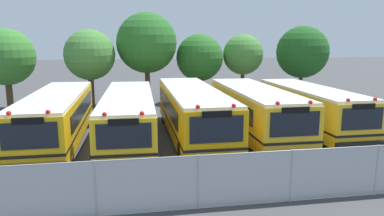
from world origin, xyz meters
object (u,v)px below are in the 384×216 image
at_px(tree_2, 146,43).
at_px(tree_5, 303,53).
at_px(school_bus_4, 310,107).
at_px(tree_4, 242,55).
at_px(school_bus_3, 254,110).
at_px(tree_1, 88,55).
at_px(traffic_cone, 140,187).
at_px(tree_0, 7,57).
at_px(school_bus_1, 129,115).
at_px(school_bus_0, 57,116).
at_px(school_bus_2, 192,111).
at_px(tree_3, 200,59).

relative_size(tree_2, tree_5, 1.16).
xyz_separation_m(school_bus_4, tree_4, (-0.70, 10.48, 2.47)).
distance_m(school_bus_3, tree_1, 13.95).
xyz_separation_m(tree_2, traffic_cone, (-1.09, -17.08, -4.64)).
bearing_deg(tree_0, school_bus_1, -48.98).
height_order(school_bus_4, traffic_cone, school_bus_4).
xyz_separation_m(school_bus_0, tree_0, (-5.09, 9.81, 2.45)).
bearing_deg(school_bus_2, tree_5, -138.03).
distance_m(tree_0, tree_4, 17.87).
relative_size(tree_4, traffic_cone, 11.49).
bearing_deg(tree_0, traffic_cone, -61.65).
bearing_deg(school_bus_0, tree_0, -62.82).
relative_size(school_bus_0, school_bus_4, 1.11).
distance_m(school_bus_2, school_bus_3, 3.34).
bearing_deg(school_bus_4, tree_3, -69.09).
height_order(school_bus_0, tree_1, tree_1).
bearing_deg(tree_3, tree_0, -176.50).
relative_size(school_bus_1, traffic_cone, 22.97).
bearing_deg(school_bus_4, tree_1, -37.15).
bearing_deg(tree_2, school_bus_3, -64.07).
bearing_deg(school_bus_4, school_bus_1, 0.24).
distance_m(school_bus_0, traffic_cone, 7.84).
relative_size(school_bus_0, school_bus_3, 1.04).
relative_size(school_bus_0, tree_0, 1.76).
xyz_separation_m(school_bus_1, tree_0, (-8.58, 9.86, 2.49)).
bearing_deg(traffic_cone, school_bus_4, 35.37).
relative_size(tree_0, tree_5, 0.95).
bearing_deg(tree_4, tree_1, -175.60).
bearing_deg(traffic_cone, school_bus_3, 45.98).
bearing_deg(school_bus_2, tree_2, -80.14).
xyz_separation_m(school_bus_4, traffic_cone, (-9.62, -6.83, -1.14)).
relative_size(school_bus_1, school_bus_3, 1.11).
height_order(school_bus_1, tree_0, tree_0).
relative_size(tree_2, tree_4, 1.30).
xyz_separation_m(school_bus_1, school_bus_2, (3.27, -0.10, 0.10)).
distance_m(school_bus_1, tree_3, 12.41).
distance_m(school_bus_1, school_bus_2, 3.27).
distance_m(school_bus_0, tree_5, 20.29).
xyz_separation_m(school_bus_0, traffic_cone, (3.84, -6.75, -1.15)).
height_order(school_bus_0, tree_0, tree_0).
distance_m(tree_3, traffic_cone, 18.56).
bearing_deg(tree_3, school_bus_4, -68.54).
bearing_deg(tree_5, tree_4, 169.40).
bearing_deg(tree_3, school_bus_1, -118.38).
xyz_separation_m(school_bus_2, tree_4, (6.01, 10.71, 2.40)).
bearing_deg(school_bus_2, school_bus_3, 177.94).
distance_m(tree_1, tree_3, 8.76).
height_order(school_bus_1, tree_5, tree_5).
bearing_deg(school_bus_4, school_bus_0, -0.20).
bearing_deg(school_bus_4, school_bus_3, 5.47).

